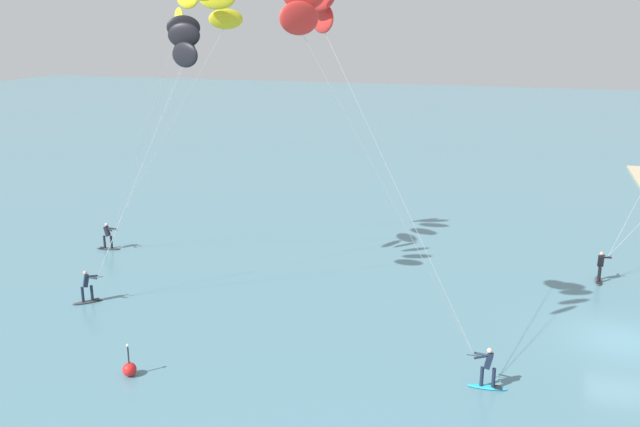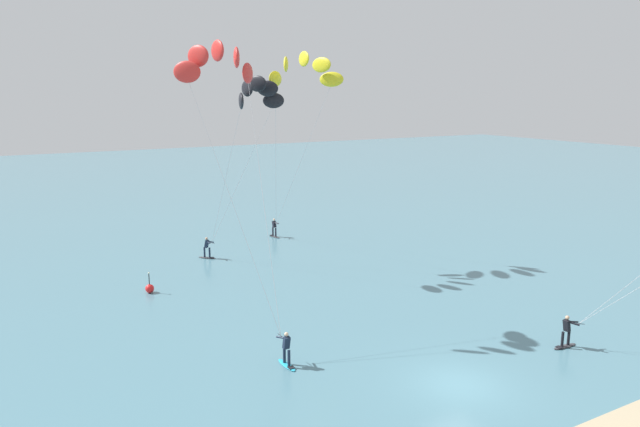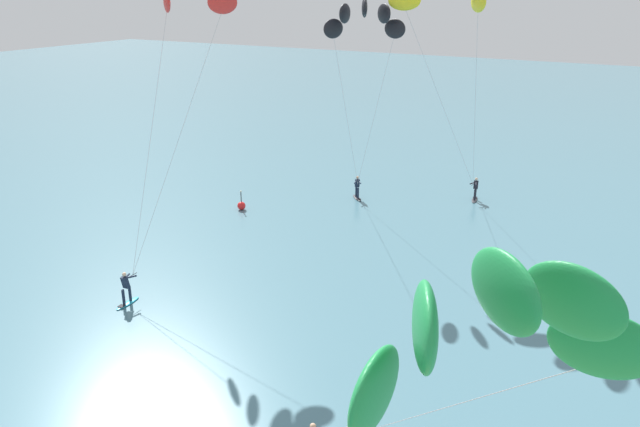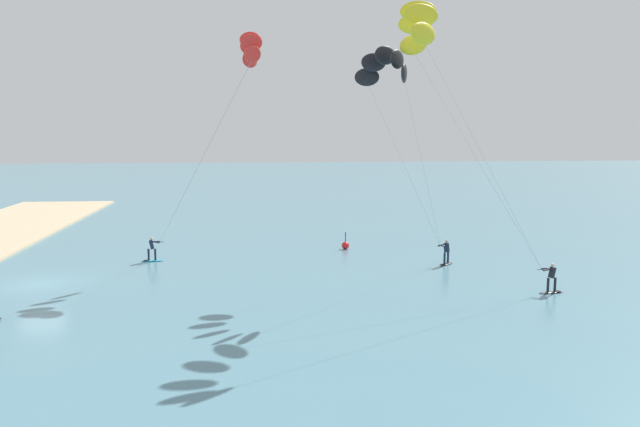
# 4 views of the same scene
# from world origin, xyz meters

# --- Properties ---
(ground_plane) EXTENTS (240.00, 240.00, 0.00)m
(ground_plane) POSITION_xyz_m (0.00, 0.00, 0.00)
(ground_plane) COLOR slate
(kitesurfer_nearshore) EXTENTS (9.23, 8.40, 11.18)m
(kitesurfer_nearshore) POSITION_xyz_m (13.49, -5.48, 9.59)
(kitesurfer_nearshore) COLOR #333338
(kitesurfer_nearshore) RESTS_ON ground
(kitesurfer_mid_water) EXTENTS (4.65, 8.44, 15.29)m
(kitesurfer_mid_water) POSITION_xyz_m (-6.19, 11.93, 13.52)
(kitesurfer_mid_water) COLOR #23ADD1
(kitesurfer_mid_water) RESTS_ON ground
(kitesurfer_far_out) EXTENTS (5.46, 7.03, 13.79)m
(kitesurfer_far_out) POSITION_xyz_m (-0.65, 20.44, 12.09)
(kitesurfer_far_out) COLOR #333338
(kitesurfer_far_out) RESTS_ON ground
(marker_buoy) EXTENTS (0.56, 0.56, 1.38)m
(marker_buoy) POSITION_xyz_m (-8.88, 19.02, 0.30)
(marker_buoy) COLOR red
(marker_buoy) RESTS_ON ground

